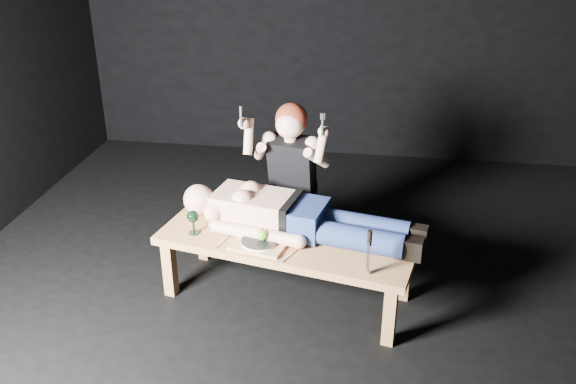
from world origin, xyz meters
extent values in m
plane|color=black|center=(0.00, 0.00, 0.00)|extent=(5.00, 5.00, 0.00)
plane|color=black|center=(0.00, 2.50, 1.50)|extent=(5.00, 0.00, 5.00)
cube|color=#B87D4E|center=(-0.09, -0.12, 0.23)|extent=(1.73, 0.93, 0.45)
cube|color=tan|center=(-0.25, -0.25, 0.46)|extent=(0.37, 0.30, 0.02)
cylinder|color=white|center=(-0.25, -0.25, 0.48)|extent=(0.26, 0.26, 0.02)
sphere|color=#569E1E|center=(-0.23, -0.23, 0.52)|extent=(0.07, 0.07, 0.07)
cube|color=#B2B2B7|center=(-0.49, -0.24, 0.45)|extent=(0.07, 0.17, 0.01)
cube|color=#B2B2B7|center=(-0.04, -0.34, 0.45)|extent=(0.09, 0.17, 0.01)
cube|color=#B2B2B7|center=(-0.12, -0.20, 0.45)|extent=(0.10, 0.16, 0.01)
camera|label=1|loc=(0.43, -3.51, 2.42)|focal=38.44mm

